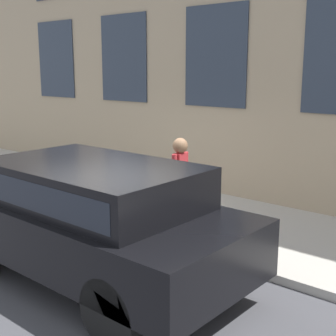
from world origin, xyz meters
name	(u,v)px	position (x,y,z in m)	size (l,w,h in m)	color
ground_plane	(115,232)	(0.00, 0.00, 0.00)	(80.00, 80.00, 0.00)	#47474C
sidewalk	(170,209)	(1.56, 0.00, 0.06)	(3.11, 60.00, 0.13)	#B2ADA3
building_facade	(220,18)	(3.26, 0.00, 4.02)	(0.33, 40.00, 8.04)	tan
fire_hydrant	(157,202)	(0.52, -0.56, 0.56)	(0.27, 0.40, 0.84)	red
person	(180,175)	(0.58, -1.07, 1.12)	(0.40, 0.26, 1.65)	#998466
parked_truck_black_near	(90,212)	(-1.57, -1.20, 1.00)	(2.08, 4.77, 1.70)	black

